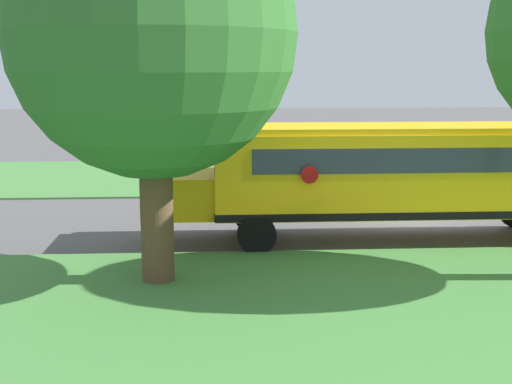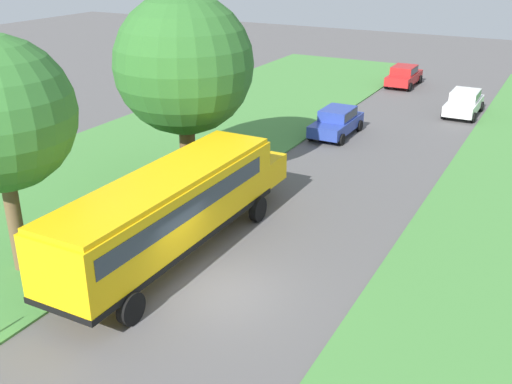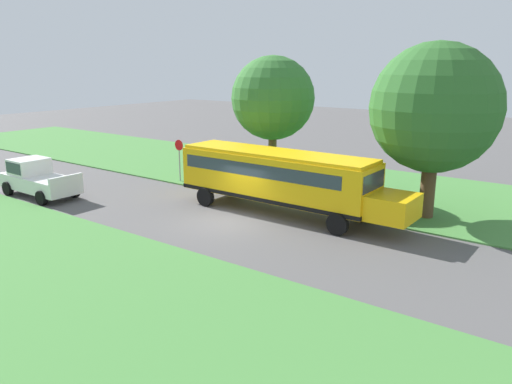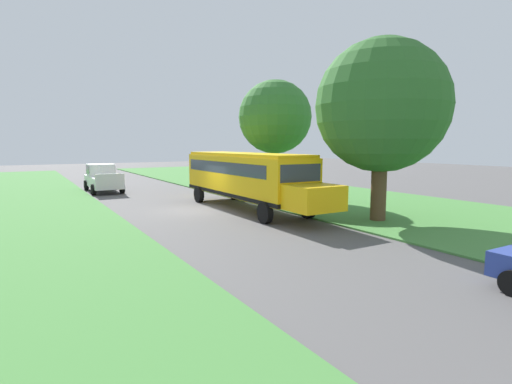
# 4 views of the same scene
# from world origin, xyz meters

# --- Properties ---
(ground_plane) EXTENTS (120.00, 120.00, 0.00)m
(ground_plane) POSITION_xyz_m (0.00, 0.00, 0.00)
(ground_plane) COLOR #565454
(grass_verge) EXTENTS (12.00, 80.00, 0.08)m
(grass_verge) POSITION_xyz_m (-10.00, 0.00, 0.04)
(grass_verge) COLOR #47843D
(grass_verge) RESTS_ON ground
(grass_far_side) EXTENTS (10.00, 80.00, 0.07)m
(grass_far_side) POSITION_xyz_m (9.00, 0.00, 0.04)
(grass_far_side) COLOR #47843D
(grass_far_side) RESTS_ON ground
(school_bus) EXTENTS (2.84, 12.42, 3.16)m
(school_bus) POSITION_xyz_m (-2.70, 1.29, 1.92)
(school_bus) COLOR yellow
(school_bus) RESTS_ON ground
(pickup_truck) EXTENTS (2.28, 5.40, 2.10)m
(pickup_truck) POSITION_xyz_m (2.70, -11.92, 1.07)
(pickup_truck) COLOR silver
(pickup_truck) RESTS_ON ground
(oak_tree_beside_bus) EXTENTS (4.89, 4.89, 7.90)m
(oak_tree_beside_bus) POSITION_xyz_m (-6.61, -1.93, 5.38)
(oak_tree_beside_bus) COLOR brown
(oak_tree_beside_bus) RESTS_ON ground
(oak_tree_roadside_mid) EXTENTS (6.11, 6.11, 8.46)m
(oak_tree_roadside_mid) POSITION_xyz_m (-6.35, 7.53, 5.37)
(oak_tree_roadside_mid) COLOR brown
(oak_tree_roadside_mid) RESTS_ON ground
(stop_sign) EXTENTS (0.08, 0.68, 2.74)m
(stop_sign) POSITION_xyz_m (-4.60, -7.71, 1.74)
(stop_sign) COLOR gray
(stop_sign) RESTS_ON ground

